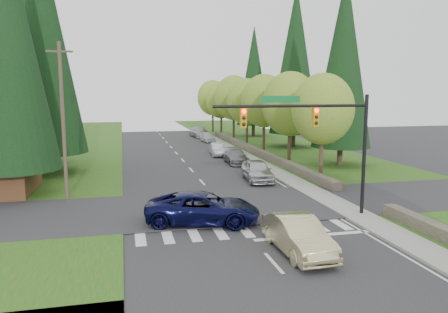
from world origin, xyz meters
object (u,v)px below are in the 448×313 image
object	(u,v)px
parked_car_b	(236,156)
parked_car_d	(207,137)
suv_navy	(203,208)
sedan_champagne	(298,235)
parked_car_a	(257,170)
parked_car_e	(200,132)
parked_car_c	(218,149)

from	to	relation	value
parked_car_b	parked_car_d	size ratio (longest dim) A/B	1.18
suv_navy	parked_car_d	bearing A→B (deg)	3.17
sedan_champagne	parked_car_d	bearing A→B (deg)	82.69
parked_car_a	parked_car_d	size ratio (longest dim) A/B	1.20
parked_car_a	parked_car_d	bearing A→B (deg)	92.30
parked_car_a	parked_car_b	distance (m)	8.46
sedan_champagne	parked_car_d	distance (m)	42.42
parked_car_a	suv_navy	bearing A→B (deg)	-116.61
parked_car_e	suv_navy	bearing A→B (deg)	-106.36
sedan_champagne	suv_navy	world-z (taller)	suv_navy
suv_navy	parked_car_d	xyz separation A→B (m)	(7.41, 37.08, -0.15)
suv_navy	parked_car_e	xyz separation A→B (m)	(7.44, 43.52, -0.05)
parked_car_e	sedan_champagne	bearing A→B (deg)	-101.59
suv_navy	parked_car_a	world-z (taller)	suv_navy
sedan_champagne	parked_car_a	size ratio (longest dim) A/B	0.99
parked_car_d	parked_car_e	world-z (taller)	parked_car_e
parked_car_d	suv_navy	bearing A→B (deg)	-104.86
suv_navy	parked_car_a	bearing A→B (deg)	-17.12
parked_car_c	parked_car_d	world-z (taller)	parked_car_d
parked_car_a	parked_car_c	world-z (taller)	parked_car_a
parked_car_a	parked_car_d	xyz separation A→B (m)	(1.26, 27.08, -0.14)
sedan_champagne	suv_navy	bearing A→B (deg)	120.63
suv_navy	parked_car_b	size ratio (longest dim) A/B	1.26
suv_navy	parked_car_b	world-z (taller)	suv_navy
sedan_champagne	parked_car_e	distance (m)	48.83
parked_car_e	parked_car_c	bearing A→B (deg)	-100.76
suv_navy	parked_car_a	xyz separation A→B (m)	(6.15, 10.00, -0.01)
suv_navy	parked_car_c	world-z (taller)	suv_navy
sedan_champagne	parked_car_a	xyz separation A→B (m)	(2.90, 15.13, 0.03)
parked_car_c	parked_car_d	distance (m)	13.15
sedan_champagne	suv_navy	size ratio (longest dim) A/B	0.80
parked_car_b	parked_car_e	bearing A→B (deg)	90.03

